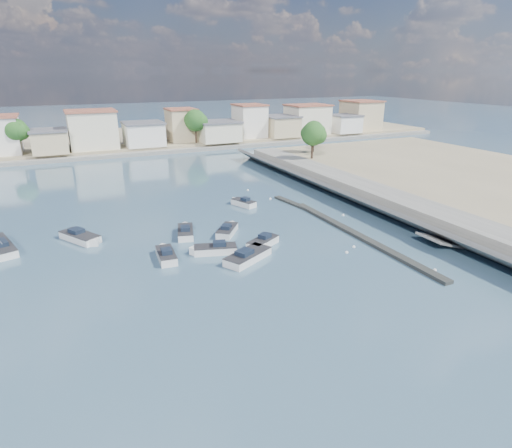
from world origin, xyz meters
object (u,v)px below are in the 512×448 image
Objects in this scene: motorboat_b at (228,230)px; motorboat_c at (213,250)px; motorboat_d at (262,243)px; motorboat_g at (81,238)px; motorboat_f at (243,203)px; motorboat_e at (186,232)px; motorboat_a at (166,255)px; motorboat_h at (250,256)px.

motorboat_c is at bearing -126.44° from motorboat_b.
motorboat_d is 0.79× the size of motorboat_g.
motorboat_c is 1.14× the size of motorboat_d.
motorboat_f is (9.40, 14.10, -0.00)m from motorboat_c.
motorboat_b and motorboat_f have the same top height.
motorboat_d is at bearing -46.88° from motorboat_e.
motorboat_f is at bearing 36.44° from motorboat_e.
motorboat_e is at bearing 56.79° from motorboat_a.
motorboat_c is 15.37m from motorboat_g.
motorboat_h is at bearing -136.00° from motorboat_d.
motorboat_e is 10.11m from motorboat_h.
motorboat_b and motorboat_h have the same top height.
motorboat_c is at bearing -37.81° from motorboat_g.
motorboat_a is at bearing 172.62° from motorboat_d.
motorboat_g is at bearing 140.32° from motorboat_h.
motorboat_a and motorboat_e have the same top height.
motorboat_d is 0.75× the size of motorboat_h.
motorboat_c is 4.10m from motorboat_h.
motorboat_d is 15.20m from motorboat_f.
motorboat_f is (14.17, 13.34, -0.00)m from motorboat_a.
motorboat_b and motorboat_g have the same top height.
motorboat_f is 0.71× the size of motorboat_h.
motorboat_e is (3.65, 5.58, -0.00)m from motorboat_a.
motorboat_a is 19.46m from motorboat_f.
motorboat_a is 10.18m from motorboat_d.
motorboat_b is at bearing -16.79° from motorboat_g.
motorboat_a is 1.11× the size of motorboat_b.
motorboat_c and motorboat_d have the same top height.
motorboat_c is (-3.48, -4.71, 0.00)m from motorboat_b.
motorboat_b and motorboat_e have the same top height.
motorboat_a and motorboat_d have the same top height.
motorboat_d and motorboat_g have the same top height.
motorboat_g is 0.94× the size of motorboat_h.
motorboat_f is 0.75× the size of motorboat_g.
motorboat_h is (14.95, -12.41, -0.00)m from motorboat_g.
motorboat_g is 19.43m from motorboat_h.
motorboat_b is 11.10m from motorboat_f.
motorboat_g is (-21.54, -4.67, 0.00)m from motorboat_f.
motorboat_g is (-7.37, 8.67, 0.00)m from motorboat_a.
motorboat_d is 9.43m from motorboat_e.
motorboat_g is at bearing 142.19° from motorboat_c.
motorboat_e is at bearing -143.56° from motorboat_f.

